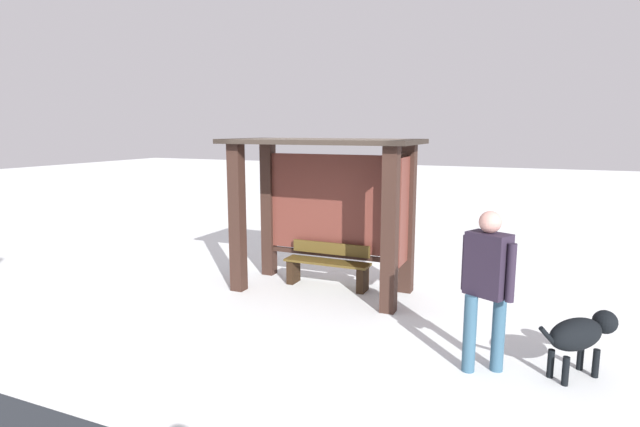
{
  "coord_description": "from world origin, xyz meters",
  "views": [
    {
      "loc": [
        3.17,
        -7.35,
        2.62
      ],
      "look_at": [
        0.06,
        -0.22,
        1.32
      ],
      "focal_mm": 28.39,
      "sensor_mm": 36.0,
      "label": 1
    }
  ],
  "objects_px": {
    "bench_left_inside": "(328,266)",
    "dog": "(581,334)",
    "bus_shelter": "(330,193)",
    "person_walking": "(487,278)"
  },
  "relations": [
    {
      "from": "person_walking",
      "to": "dog",
      "type": "bearing_deg",
      "value": 16.61
    },
    {
      "from": "bench_left_inside",
      "to": "person_walking",
      "type": "distance_m",
      "value": 3.52
    },
    {
      "from": "bench_left_inside",
      "to": "dog",
      "type": "relative_size",
      "value": 1.72
    },
    {
      "from": "bus_shelter",
      "to": "bench_left_inside",
      "type": "bearing_deg",
      "value": 132.8
    },
    {
      "from": "person_walking",
      "to": "dog",
      "type": "xyz_separation_m",
      "value": [
        0.95,
        0.28,
        -0.57
      ]
    },
    {
      "from": "bus_shelter",
      "to": "dog",
      "type": "height_order",
      "value": "bus_shelter"
    },
    {
      "from": "bus_shelter",
      "to": "bench_left_inside",
      "type": "distance_m",
      "value": 1.26
    },
    {
      "from": "bus_shelter",
      "to": "dog",
      "type": "distance_m",
      "value": 4.15
    },
    {
      "from": "bench_left_inside",
      "to": "dog",
      "type": "height_order",
      "value": "bench_left_inside"
    },
    {
      "from": "bus_shelter",
      "to": "dog",
      "type": "relative_size",
      "value": 3.58
    }
  ]
}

